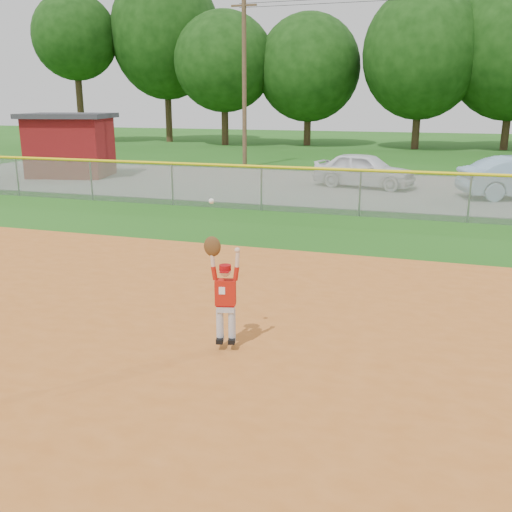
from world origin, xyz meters
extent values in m
plane|color=#1B5112|center=(0.00, 0.00, 0.00)|extent=(120.00, 120.00, 0.00)
cube|color=#B35C20|center=(0.00, -3.00, 0.02)|extent=(24.00, 16.00, 0.04)
cube|color=gray|center=(0.00, 16.00, 0.01)|extent=(44.00, 10.00, 0.03)
imported|color=white|center=(-0.65, 16.26, 0.77)|extent=(4.58, 2.58, 1.47)
cube|color=#610D0E|center=(-14.76, 15.56, 1.40)|extent=(4.10, 3.42, 2.81)
cube|color=#333338|center=(-14.76, 15.56, 2.92)|extent=(4.64, 3.96, 0.22)
cube|color=gray|center=(0.00, 10.00, 0.75)|extent=(40.00, 0.03, 1.50)
cylinder|color=yellow|center=(0.00, 10.00, 1.50)|extent=(40.00, 0.10, 0.10)
cylinder|color=gray|center=(-13.33, 10.00, 0.75)|extent=(0.06, 0.06, 1.50)
cylinder|color=gray|center=(-10.00, 10.00, 0.75)|extent=(0.06, 0.06, 1.50)
cylinder|color=gray|center=(-6.67, 10.00, 0.75)|extent=(0.06, 0.06, 1.50)
cylinder|color=gray|center=(-3.33, 10.00, 0.75)|extent=(0.06, 0.06, 1.50)
cylinder|color=gray|center=(0.00, 10.00, 0.75)|extent=(0.06, 0.06, 1.50)
cylinder|color=gray|center=(3.33, 10.00, 0.75)|extent=(0.06, 0.06, 1.50)
cylinder|color=#4C3823|center=(-8.00, 22.00, 4.50)|extent=(0.24, 0.24, 9.00)
cube|color=#4C3823|center=(-8.00, 22.00, 8.40)|extent=(1.40, 0.10, 0.10)
cylinder|color=#422D1C|center=(-27.25, 35.02, 2.93)|extent=(0.56, 0.56, 5.87)
ellipsoid|color=#193F0F|center=(-27.25, 35.02, 8.67)|extent=(6.95, 6.95, 7.05)
cylinder|color=#422D1C|center=(-20.61, 38.40, 3.05)|extent=(0.56, 0.56, 6.10)
ellipsoid|color=#193F0F|center=(-20.61, 38.40, 9.01)|extent=(9.19, 9.19, 10.85)
cylinder|color=#422D1C|center=(-14.62, 36.53, 2.22)|extent=(0.56, 0.56, 4.43)
ellipsoid|color=#193F0F|center=(-14.62, 36.53, 6.55)|extent=(8.01, 8.01, 7.88)
cylinder|color=#422D1C|center=(-8.07, 38.17, 2.05)|extent=(0.56, 0.56, 4.11)
ellipsoid|color=#193F0F|center=(-8.07, 38.17, 6.07)|extent=(8.19, 8.19, 8.39)
cylinder|color=#422D1C|center=(0.53, 37.14, 2.32)|extent=(0.56, 0.56, 4.64)
ellipsoid|color=#193F0F|center=(0.53, 37.14, 6.86)|extent=(8.57, 8.57, 9.43)
cylinder|color=#422D1C|center=(6.92, 38.34, 2.44)|extent=(0.56, 0.56, 4.89)
cylinder|color=silver|center=(-0.62, -0.97, 0.40)|extent=(0.13, 0.13, 0.51)
cylinder|color=silver|center=(-0.44, -0.92, 0.40)|extent=(0.13, 0.13, 0.51)
cube|color=black|center=(-0.61, -1.00, 0.18)|extent=(0.15, 0.22, 0.07)
cube|color=black|center=(-0.43, -0.95, 0.18)|extent=(0.15, 0.22, 0.07)
cube|color=silver|center=(-0.53, -0.95, 0.69)|extent=(0.29, 0.20, 0.10)
cube|color=maroon|center=(-0.53, -0.95, 0.75)|extent=(0.30, 0.21, 0.04)
cube|color=#B4180C|center=(-0.53, -0.95, 0.94)|extent=(0.33, 0.23, 0.38)
cube|color=white|center=(-0.55, -1.04, 0.99)|extent=(0.09, 0.03, 0.11)
sphere|color=beige|center=(-0.53, -0.95, 1.27)|extent=(0.21, 0.21, 0.17)
cylinder|color=#99090C|center=(-0.53, -0.95, 1.32)|extent=(0.21, 0.21, 0.08)
cube|color=#99090C|center=(-0.51, -1.03, 1.28)|extent=(0.15, 0.13, 0.02)
cylinder|color=#B4180C|center=(-0.69, -0.98, 1.23)|extent=(0.11, 0.09, 0.21)
cylinder|color=beige|center=(-0.71, -0.99, 1.45)|extent=(0.09, 0.08, 0.23)
ellipsoid|color=#4C2D14|center=(-0.71, -0.99, 1.64)|extent=(0.28, 0.18, 0.30)
sphere|color=white|center=(-0.71, -0.99, 2.30)|extent=(0.09, 0.09, 0.08)
cylinder|color=#B4180C|center=(-0.37, -0.91, 1.23)|extent=(0.11, 0.09, 0.21)
cylinder|color=beige|center=(-0.35, -0.90, 1.45)|extent=(0.09, 0.08, 0.23)
sphere|color=beige|center=(-0.35, -0.90, 1.59)|extent=(0.10, 0.10, 0.08)
camera|label=1|loc=(2.33, -8.44, 3.71)|focal=40.00mm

